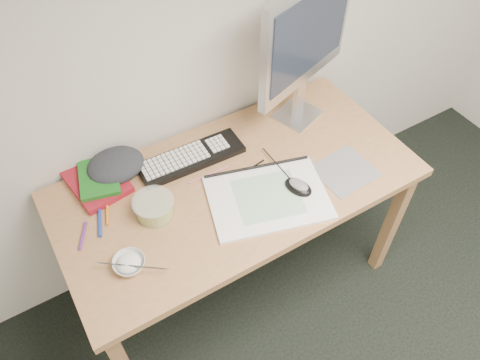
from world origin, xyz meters
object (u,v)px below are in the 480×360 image
object	(u,v)px
monitor	(306,38)
sketchpad	(268,197)
rice_bowl	(129,264)
keyboard	(191,158)
desk	(237,194)

from	to	relation	value
monitor	sketchpad	bearing A→B (deg)	-157.31
monitor	rice_bowl	distance (m)	1.05
rice_bowl	keyboard	bearing A→B (deg)	39.61
desk	monitor	bearing A→B (deg)	24.52
sketchpad	monitor	xyz separation A→B (m)	(0.37, 0.33, 0.38)
rice_bowl	sketchpad	bearing A→B (deg)	0.66
sketchpad	desk	bearing A→B (deg)	128.84
sketchpad	monitor	world-z (taller)	monitor
sketchpad	rice_bowl	size ratio (longest dim) A/B	4.02
sketchpad	rice_bowl	xyz separation A→B (m)	(-0.55, -0.01, 0.01)
desk	rice_bowl	distance (m)	0.53
desk	monitor	xyz separation A→B (m)	(0.42, 0.19, 0.47)
keyboard	monitor	distance (m)	0.64
monitor	rice_bowl	world-z (taller)	monitor
sketchpad	rice_bowl	world-z (taller)	rice_bowl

